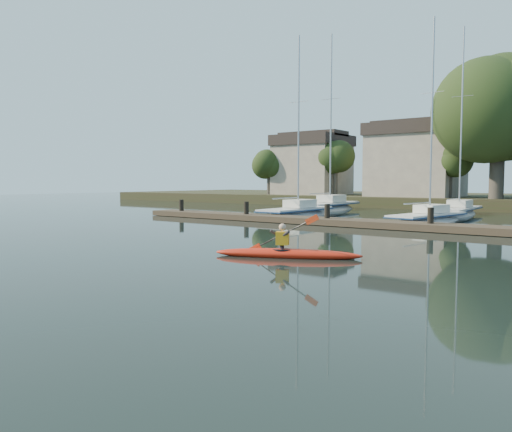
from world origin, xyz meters
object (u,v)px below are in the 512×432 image
Objects in this scene: sailboat_5 at (328,213)px; sailboat_6 at (458,218)px; kayak at (286,252)px; sailboat_1 at (296,219)px; dock at (375,224)px; sailboat_2 at (427,225)px.

sailboat_5 is 1.10× the size of sailboat_6.
kayak is at bearing -66.70° from sailboat_5.
kayak is 0.32× the size of sailboat_6.
sailboat_1 reaches higher than kayak.
dock is 15.86m from sailboat_5.
sailboat_6 is at bearing 101.66° from sailboat_2.
kayak is 27.10m from sailboat_5.
dock is at bearing -96.67° from sailboat_6.
kayak is 0.35× the size of sailboat_2.
sailboat_1 is at bearing -79.64° from sailboat_5.
sailboat_5 is (-11.64, 24.47, -0.40)m from kayak.
sailboat_2 is at bearing -90.20° from sailboat_6.
sailboat_5 is at bearing 178.84° from sailboat_6.
kayak is 24.62m from sailboat_6.
sailboat_6 is at bearing 67.44° from kayak.
sailboat_1 is 0.85× the size of sailboat_5.
sailboat_1 is 0.94× the size of sailboat_6.
sailboat_5 reaches higher than dock.
kayak is at bearing -58.66° from sailboat_1.
sailboat_1 is 8.35m from sailboat_5.
kayak is at bearing -80.71° from dock.
sailboat_6 is (8.95, 8.29, 0.02)m from sailboat_1.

